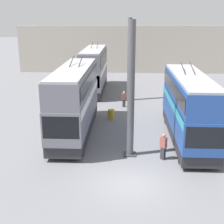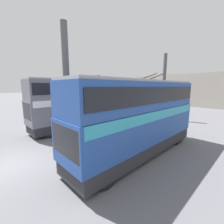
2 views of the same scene
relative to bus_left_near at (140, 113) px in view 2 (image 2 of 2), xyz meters
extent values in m
plane|color=slate|center=(-6.72, 4.30, -2.82)|extent=(240.00, 240.00, 0.00)
cube|color=#A8A093|center=(28.78, 4.30, 0.92)|extent=(0.50, 36.00, 7.48)
cylinder|color=#4C4C51|center=(-2.85, 4.30, 1.60)|extent=(0.46, 0.46, 8.85)
cube|color=#333338|center=(-2.85, 4.30, -2.78)|extent=(0.82, 0.82, 0.08)
cylinder|color=#4C4C51|center=(11.45, 4.30, 1.60)|extent=(0.46, 0.46, 8.85)
cube|color=#333338|center=(11.45, 4.30, -2.78)|extent=(0.82, 0.82, 0.08)
cylinder|color=black|center=(-3.92, -1.05, -2.33)|extent=(1.00, 0.30, 1.00)
cylinder|color=black|center=(-3.92, 1.05, -2.33)|extent=(1.00, 0.30, 1.00)
cylinder|color=black|center=(3.75, -1.05, -2.33)|extent=(1.00, 0.30, 1.00)
cylinder|color=black|center=(3.75, 1.05, -2.33)|extent=(1.00, 0.30, 1.00)
cube|color=#28282D|center=(0.01, 0.00, -2.16)|extent=(10.46, 2.45, 0.77)
cube|color=#234793|center=(0.01, 0.00, -0.73)|extent=(10.67, 2.50, 2.09)
cube|color=teal|center=(0.01, 0.00, 0.04)|extent=(10.35, 2.54, 0.55)
cube|color=#234793|center=(0.01, 0.00, 1.15)|extent=(10.57, 2.42, 1.68)
cube|color=black|center=(0.01, 0.00, 1.24)|extent=(10.25, 2.51, 0.93)
cube|color=#9E9EA3|center=(0.01, 0.00, 2.06)|extent=(10.46, 2.25, 0.14)
cube|color=black|center=(-5.26, 0.00, -0.52)|extent=(0.12, 2.30, 1.34)
cylinder|color=#282828|center=(1.35, -0.35, 2.43)|extent=(2.35, 0.07, 0.65)
cylinder|color=#282828|center=(1.35, 0.35, 2.43)|extent=(2.35, 0.07, 0.65)
cylinder|color=black|center=(-3.05, 7.56, -2.29)|extent=(1.06, 0.30, 1.06)
cylinder|color=black|center=(-3.05, 9.66, -2.29)|extent=(1.06, 0.30, 1.06)
cylinder|color=black|center=(4.77, 7.56, -2.29)|extent=(1.06, 0.30, 1.06)
cylinder|color=black|center=(4.77, 9.66, -2.29)|extent=(1.06, 0.30, 1.06)
cube|color=#28282D|center=(0.96, 8.61, -2.14)|extent=(10.61, 2.45, 0.79)
cube|color=slate|center=(0.96, 8.61, -0.60)|extent=(10.83, 2.50, 2.29)
cube|color=white|center=(0.96, 8.61, 0.27)|extent=(10.50, 2.54, 0.55)
cube|color=slate|center=(0.96, 8.61, 1.44)|extent=(10.72, 2.42, 1.79)
cube|color=black|center=(0.96, 8.61, 1.53)|extent=(10.39, 2.51, 0.99)
cube|color=#9E9EA3|center=(0.96, 8.61, 2.41)|extent=(10.61, 2.25, 0.14)
cube|color=black|center=(-4.39, 8.61, -0.37)|extent=(0.12, 2.30, 1.46)
cylinder|color=#282828|center=(2.31, 8.26, 2.77)|extent=(2.35, 0.07, 0.65)
cylinder|color=#282828|center=(2.31, 8.96, 2.77)|extent=(2.35, 0.07, 0.65)
cylinder|color=black|center=(11.61, 7.56, -2.36)|extent=(0.93, 0.30, 0.93)
cylinder|color=black|center=(11.61, 9.66, -2.36)|extent=(0.93, 0.30, 0.93)
cylinder|color=black|center=(19.36, 7.56, -2.36)|extent=(0.93, 0.30, 0.93)
cylinder|color=black|center=(19.36, 9.66, -2.36)|extent=(0.93, 0.30, 0.93)
cube|color=#28282D|center=(15.58, 8.61, -2.19)|extent=(10.54, 2.45, 0.76)
cube|color=slate|center=(15.58, 8.61, -0.76)|extent=(10.75, 2.50, 2.09)
cube|color=white|center=(15.58, 8.61, 0.00)|extent=(10.43, 2.54, 0.55)
cube|color=slate|center=(15.58, 8.61, 1.27)|extent=(10.65, 2.42, 1.98)
cube|color=black|center=(15.58, 8.61, 1.37)|extent=(10.32, 2.51, 1.09)
cube|color=#9E9EA3|center=(15.58, 8.61, 2.33)|extent=(10.54, 2.25, 0.14)
cube|color=black|center=(10.27, 8.61, -0.56)|extent=(0.12, 2.30, 1.34)
cylinder|color=#282828|center=(16.93, 8.26, 2.69)|extent=(2.35, 0.07, 0.65)
cylinder|color=#282828|center=(16.93, 8.96, 2.69)|extent=(2.35, 0.07, 0.65)
cube|color=#2D2D33|center=(-3.44, 2.14, -2.41)|extent=(0.35, 0.35, 0.84)
cube|color=#934C42|center=(-3.44, 2.14, -1.62)|extent=(0.47, 0.47, 0.73)
sphere|color=#A37A5B|center=(-3.44, 2.14, -1.14)|extent=(0.24, 0.24, 0.24)
cube|color=#473D33|center=(8.71, 4.83, -2.44)|extent=(0.24, 0.32, 0.76)
cube|color=#934C42|center=(8.71, 4.83, -1.73)|extent=(0.29, 0.45, 0.66)
sphere|color=beige|center=(8.71, 4.83, -1.29)|extent=(0.22, 0.22, 0.22)
cylinder|color=#B28E23|center=(4.73, 5.95, -2.38)|extent=(0.59, 0.59, 0.88)
cylinder|color=#B28E23|center=(4.73, 5.95, -2.38)|extent=(0.62, 0.62, 0.04)
camera|label=1|loc=(-22.26, 4.60, 6.25)|focal=50.00mm
camera|label=2|loc=(-8.01, -5.62, 1.73)|focal=24.00mm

